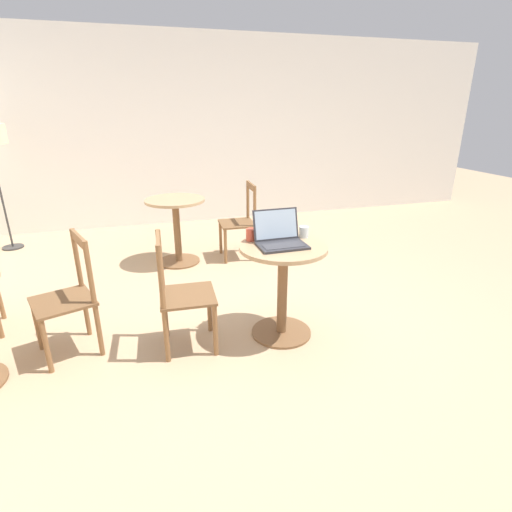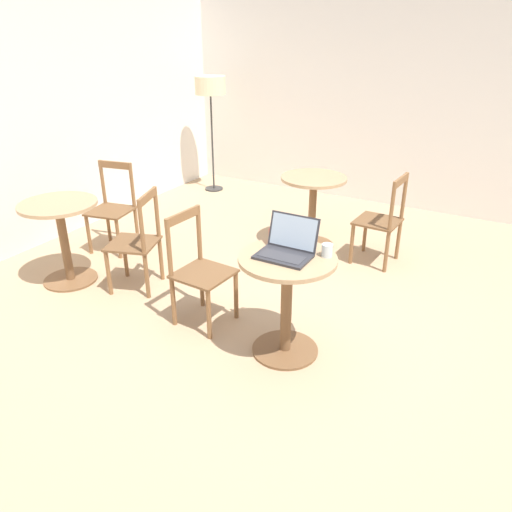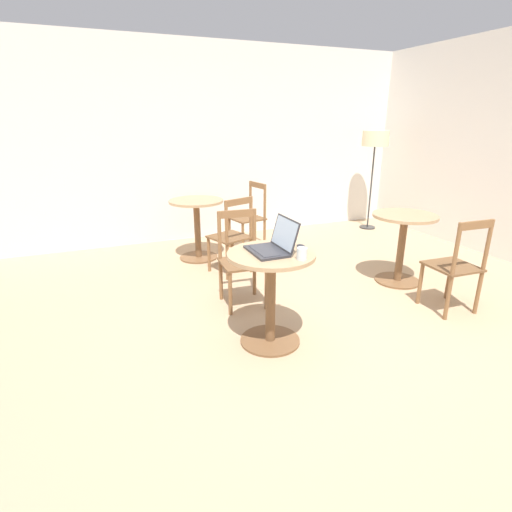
{
  "view_description": "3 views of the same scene",
  "coord_description": "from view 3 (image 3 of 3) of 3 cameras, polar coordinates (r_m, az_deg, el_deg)",
  "views": [
    {
      "loc": [
        -2.94,
        1.09,
        1.73
      ],
      "look_at": [
        -0.21,
        0.26,
        0.65
      ],
      "focal_mm": 28.0,
      "sensor_mm": 36.0,
      "label": 1
    },
    {
      "loc": [
        -3.01,
        -1.21,
        2.16
      ],
      "look_at": [
        -0.24,
        0.37,
        0.65
      ],
      "focal_mm": 35.0,
      "sensor_mm": 36.0,
      "label": 2
    },
    {
      "loc": [
        -1.5,
        -2.47,
        1.69
      ],
      "look_at": [
        -0.31,
        0.4,
        0.62
      ],
      "focal_mm": 28.0,
      "sensor_mm": 36.0,
      "label": 3
    }
  ],
  "objects": [
    {
      "name": "cafe_table_near",
      "position": [
        3.04,
        2.12,
        -3.75
      ],
      "size": [
        0.66,
        0.66,
        0.75
      ],
      "color": "brown",
      "rests_on": "ground_plane"
    },
    {
      "name": "chair_far_right",
      "position": [
        5.42,
        -0.93,
        5.61
      ],
      "size": [
        0.47,
        0.47,
        0.89
      ],
      "color": "brown",
      "rests_on": "ground_plane"
    },
    {
      "name": "floor_lamp",
      "position": [
        6.59,
        16.66,
        15.28
      ],
      "size": [
        0.4,
        0.4,
        1.52
      ],
      "color": "#333333",
      "rests_on": "ground_plane"
    },
    {
      "name": "cafe_table_far",
      "position": [
        5.03,
        -8.44,
        5.3
      ],
      "size": [
        0.66,
        0.66,
        0.75
      ],
      "color": "brown",
      "rests_on": "ground_plane"
    },
    {
      "name": "chair_mid_front",
      "position": [
        4.01,
        26.69,
        -1.36
      ],
      "size": [
        0.42,
        0.42,
        0.89
      ],
      "color": "brown",
      "rests_on": "ground_plane"
    },
    {
      "name": "mug",
      "position": [
        3.2,
        3.68,
        2.74
      ],
      "size": [
        0.11,
        0.07,
        0.09
      ],
      "color": "#C64C38",
      "rests_on": "cafe_table_near"
    },
    {
      "name": "mouse",
      "position": [
        3.07,
        6.48,
        1.35
      ],
      "size": [
        0.06,
        0.1,
        0.03
      ],
      "color": "#2D2D33",
      "rests_on": "cafe_table_near"
    },
    {
      "name": "ground_plane",
      "position": [
        3.35,
        7.72,
        -11.54
      ],
      "size": [
        16.0,
        16.0,
        0.0
      ],
      "primitive_type": "plane",
      "color": "tan"
    },
    {
      "name": "chair_far_front",
      "position": [
        4.51,
        -3.45,
        2.78
      ],
      "size": [
        0.51,
        0.51,
        0.89
      ],
      "color": "brown",
      "rests_on": "ground_plane"
    },
    {
      "name": "wall_back",
      "position": [
        5.9,
        -8.04,
        15.53
      ],
      "size": [
        9.4,
        0.06,
        2.7
      ],
      "color": "white",
      "rests_on": "ground_plane"
    },
    {
      "name": "cafe_table_mid",
      "position": [
        4.5,
        20.21,
        2.67
      ],
      "size": [
        0.66,
        0.66,
        0.75
      ],
      "color": "brown",
      "rests_on": "ground_plane"
    },
    {
      "name": "chair_near_back",
      "position": [
        3.75,
        -2.1,
        -0.58
      ],
      "size": [
        0.42,
        0.42,
        0.89
      ],
      "color": "brown",
      "rests_on": "ground_plane"
    },
    {
      "name": "drinking_glass",
      "position": [
        2.82,
        6.57,
        0.33
      ],
      "size": [
        0.07,
        0.07,
        0.09
      ],
      "color": "silver",
      "rests_on": "cafe_table_near"
    },
    {
      "name": "laptop",
      "position": [
        2.97,
        2.36,
        1.55
      ],
      "size": [
        0.31,
        0.35,
        0.25
      ],
      "color": "#2D2D33",
      "rests_on": "cafe_table_near"
    }
  ]
}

